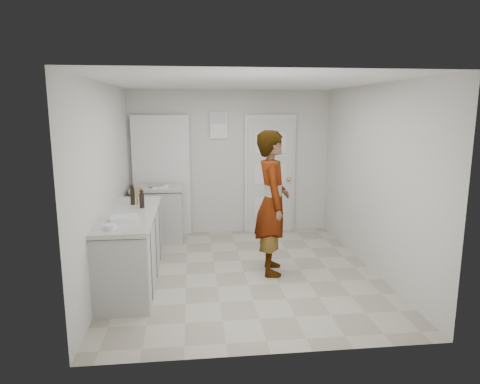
{
  "coord_description": "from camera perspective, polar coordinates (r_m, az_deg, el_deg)",
  "views": [
    {
      "loc": [
        -0.67,
        -5.45,
        2.17
      ],
      "look_at": [
        -0.01,
        0.4,
        1.03
      ],
      "focal_mm": 32.0,
      "sensor_mm": 36.0,
      "label": 1
    }
  ],
  "objects": [
    {
      "name": "oil_cruet_a",
      "position": [
        5.63,
        -12.96,
        -0.91
      ],
      "size": [
        0.06,
        0.06,
        0.25
      ],
      "color": "black",
      "rests_on": "main_counter"
    },
    {
      "name": "person",
      "position": [
        5.67,
        4.33,
        -1.46
      ],
      "size": [
        0.52,
        0.74,
        1.91
      ],
      "primitive_type": "imported",
      "rotation": [
        0.0,
        0.0,
        1.48
      ],
      "color": "silver",
      "rests_on": "ground"
    },
    {
      "name": "cake_mix_box",
      "position": [
        6.31,
        -13.28,
        0.0
      ],
      "size": [
        0.11,
        0.07,
        0.16
      ],
      "primitive_type": "cube",
      "rotation": [
        0.0,
        0.0,
        -0.29
      ],
      "color": "#987A4C",
      "rests_on": "main_counter"
    },
    {
      "name": "spice_jar",
      "position": [
        5.87,
        -13.36,
        -1.18
      ],
      "size": [
        0.05,
        0.05,
        0.08
      ],
      "primitive_type": "cylinder",
      "color": "tan",
      "rests_on": "main_counter"
    },
    {
      "name": "oil_cruet_b",
      "position": [
        5.84,
        -14.14,
        -0.37
      ],
      "size": [
        0.06,
        0.06,
        0.28
      ],
      "color": "black",
      "rests_on": "main_counter"
    },
    {
      "name": "egg_bowl",
      "position": [
        4.73,
        -16.91,
        -4.47
      ],
      "size": [
        0.14,
        0.14,
        0.05
      ],
      "color": "silver",
      "rests_on": "main_counter"
    },
    {
      "name": "side_counter",
      "position": [
        7.24,
        -10.86,
        -3.17
      ],
      "size": [
        0.84,
        0.61,
        0.93
      ],
      "color": "#BBBBB6",
      "rests_on": "ground"
    },
    {
      "name": "papers",
      "position": [
        7.11,
        -10.52,
        0.71
      ],
      "size": [
        0.25,
        0.31,
        0.01
      ],
      "primitive_type": "cube",
      "rotation": [
        0.0,
        0.0,
        0.01
      ],
      "color": "white",
      "rests_on": "side_counter"
    },
    {
      "name": "main_counter",
      "position": [
        5.59,
        -14.25,
        -7.58
      ],
      "size": [
        0.64,
        1.96,
        0.93
      ],
      "color": "#BBBBB6",
      "rests_on": "ground"
    },
    {
      "name": "ground",
      "position": [
        5.91,
        0.54,
        -10.61
      ],
      "size": [
        4.0,
        4.0,
        0.0
      ],
      "primitive_type": "plane",
      "color": "gray",
      "rests_on": "ground"
    },
    {
      "name": "baking_dish",
      "position": [
        5.05,
        -15.19,
        -3.45
      ],
      "size": [
        0.34,
        0.27,
        0.05
      ],
      "rotation": [
        0.0,
        0.0,
        0.22
      ],
      "color": "silver",
      "rests_on": "main_counter"
    },
    {
      "name": "room_shell",
      "position": [
        7.51,
        -2.58,
        2.17
      ],
      "size": [
        4.0,
        4.0,
        4.0
      ],
      "color": "#BAB8B0",
      "rests_on": "ground"
    }
  ]
}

